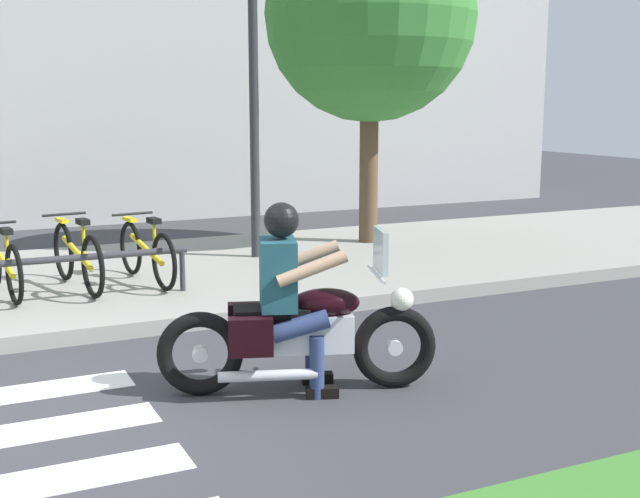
{
  "coord_description": "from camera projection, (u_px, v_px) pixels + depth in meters",
  "views": [
    {
      "loc": [
        -0.49,
        -5.48,
        2.17
      ],
      "look_at": [
        2.59,
        1.01,
        0.87
      ],
      "focal_mm": 46.19,
      "sensor_mm": 36.0,
      "label": 1
    }
  ],
  "objects": [
    {
      "name": "ground_plane",
      "position": [
        33.0,
        432.0,
        5.46
      ],
      "size": [
        48.0,
        48.0,
        0.0
      ],
      "primitive_type": "plane",
      "color": "#38383D"
    },
    {
      "name": "motorcycle",
      "position": [
        300.0,
        332.0,
        6.15
      ],
      "size": [
        2.03,
        0.92,
        1.23
      ],
      "color": "black",
      "rests_on": "ground"
    },
    {
      "name": "rider",
      "position": [
        289.0,
        285.0,
        6.08
      ],
      "size": [
        0.74,
        0.67,
        1.44
      ],
      "color": "#1E4C59",
      "rests_on": "ground"
    },
    {
      "name": "bicycle_4",
      "position": [
        3.0,
        264.0,
        8.56
      ],
      "size": [
        0.48,
        1.57,
        0.75
      ],
      "color": "black",
      "rests_on": "sidewalk"
    },
    {
      "name": "bicycle_5",
      "position": [
        77.0,
        256.0,
        8.87
      ],
      "size": [
        0.48,
        1.69,
        0.8
      ],
      "color": "black",
      "rests_on": "sidewalk"
    },
    {
      "name": "bicycle_6",
      "position": [
        146.0,
        252.0,
        9.2
      ],
      "size": [
        0.48,
        1.63,
        0.76
      ],
      "color": "black",
      "rests_on": "sidewalk"
    },
    {
      "name": "street_lamp",
      "position": [
        254.0,
        86.0,
        10.42
      ],
      "size": [
        0.28,
        0.28,
        3.83
      ],
      "color": "#2D2D33",
      "rests_on": "ground"
    },
    {
      "name": "tree_near_rack",
      "position": [
        370.0,
        16.0,
        11.41
      ],
      "size": [
        2.96,
        2.96,
        4.82
      ],
      "color": "brown",
      "rests_on": "ground"
    }
  ]
}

